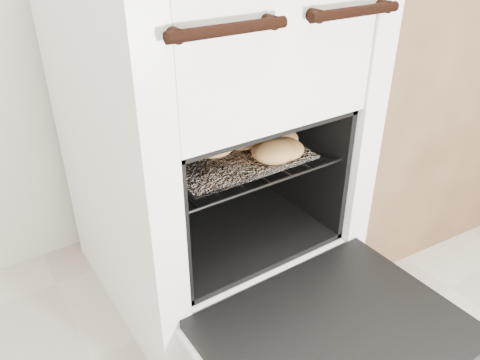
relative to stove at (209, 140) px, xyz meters
name	(u,v)px	position (x,y,z in m)	size (l,w,h in m)	color
stove	(209,140)	(0.00, 0.00, 0.00)	(0.63, 0.70, 0.96)	white
oven_door	(337,335)	(0.00, -0.53, -0.26)	(0.56, 0.44, 0.04)	black
oven_rack	(222,151)	(0.00, -0.07, 0.00)	(0.46, 0.44, 0.01)	black
foil_sheet	(226,151)	(0.00, -0.09, 0.00)	(0.35, 0.31, 0.01)	white
baked_rolls	(258,142)	(0.06, -0.14, 0.03)	(0.30, 0.24, 0.05)	#B47F48
counter	(408,76)	(0.84, 0.02, 0.03)	(0.99, 0.66, 0.99)	brown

